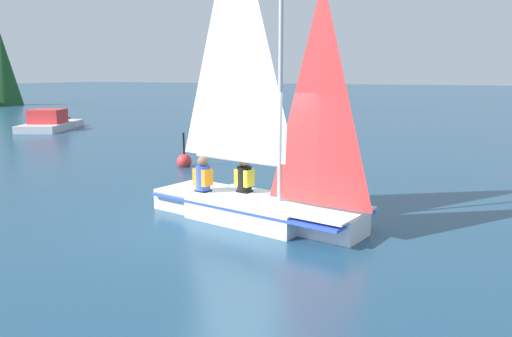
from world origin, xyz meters
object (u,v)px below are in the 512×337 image
(sailor_crew, at_px, (203,182))
(motorboat_distant, at_px, (50,123))
(sailor_helm, at_px, (244,182))
(buoy_marker, at_px, (184,161))
(sailboat_main, at_px, (256,176))

(sailor_crew, xyz_separation_m, motorboat_distant, (9.75, 15.39, -0.26))
(sailor_helm, bearing_deg, sailor_crew, -147.17)
(sailor_crew, distance_m, buoy_marker, 5.25)
(sailor_helm, bearing_deg, motorboat_distant, 160.18)
(sailboat_main, bearing_deg, sailor_helm, 149.43)
(motorboat_distant, relative_size, buoy_marker, 4.11)
(sailor_crew, bearing_deg, sailor_helm, 32.83)
(sailboat_main, height_order, motorboat_distant, sailboat_main)
(sailboat_main, relative_size, motorboat_distant, 1.32)
(sailor_crew, relative_size, motorboat_distant, 0.25)
(sailboat_main, height_order, sailor_helm, sailboat_main)
(sailboat_main, relative_size, sailor_crew, 5.25)
(sailor_crew, bearing_deg, buoy_marker, 138.98)
(sailor_helm, xyz_separation_m, motorboat_distant, (9.42, 16.18, -0.27))
(sailboat_main, height_order, buoy_marker, sailboat_main)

